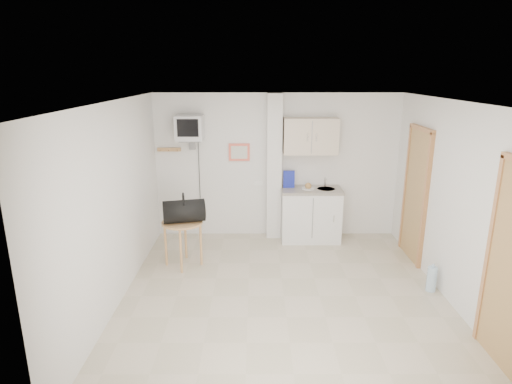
{
  "coord_description": "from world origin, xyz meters",
  "views": [
    {
      "loc": [
        -0.37,
        -5.01,
        2.83
      ],
      "look_at": [
        -0.36,
        0.6,
        1.25
      ],
      "focal_mm": 30.0,
      "sensor_mm": 36.0,
      "label": 1
    }
  ],
  "objects_px": {
    "round_table": "(183,228)",
    "duffel_bag": "(184,211)",
    "water_bottle": "(432,279)",
    "crt_television": "(190,128)"
  },
  "relations": [
    {
      "from": "round_table",
      "to": "duffel_bag",
      "type": "height_order",
      "value": "duffel_bag"
    },
    {
      "from": "crt_television",
      "to": "duffel_bag",
      "type": "bearing_deg",
      "value": -88.35
    },
    {
      "from": "round_table",
      "to": "water_bottle",
      "type": "height_order",
      "value": "round_table"
    },
    {
      "from": "crt_television",
      "to": "round_table",
      "type": "bearing_deg",
      "value": -90.32
    },
    {
      "from": "crt_television",
      "to": "round_table",
      "type": "relative_size",
      "value": 3.07
    },
    {
      "from": "crt_television",
      "to": "round_table",
      "type": "xyz_separation_m",
      "value": [
        -0.01,
        -1.08,
        -1.33
      ]
    },
    {
      "from": "water_bottle",
      "to": "round_table",
      "type": "bearing_deg",
      "value": 166.91
    },
    {
      "from": "crt_television",
      "to": "water_bottle",
      "type": "relative_size",
      "value": 5.63
    },
    {
      "from": "round_table",
      "to": "duffel_bag",
      "type": "distance_m",
      "value": 0.27
    },
    {
      "from": "round_table",
      "to": "water_bottle",
      "type": "distance_m",
      "value": 3.55
    }
  ]
}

